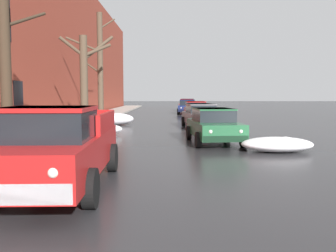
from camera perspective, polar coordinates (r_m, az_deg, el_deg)
The scene contains 15 objects.
left_sidewalk_slab at distance 19.47m, azimuth -17.79°, elevation -0.86°, with size 2.74×80.00×0.14m, color #A8A399.
brick_townhouse_facade at distance 20.42m, azimuth -23.43°, elevation 15.70°, with size 0.63×80.00×11.83m.
snow_bank_near_corner_left at distance 23.57m, azimuth -8.64°, elevation 1.08°, with size 2.54×1.41×0.78m.
snow_bank_along_left_kerb at distance 32.29m, azimuth 8.16°, elevation 2.16°, with size 1.84×1.37×0.81m.
snow_bank_near_corner_right at distance 13.15m, azimuth 16.94°, elevation -2.79°, with size 2.50×1.49×0.55m.
snow_bank_along_right_kerb at distance 17.92m, azimuth -11.80°, elevation -0.49°, with size 2.94×0.92×0.61m.
bare_tree_second_along_sidewalk at distance 11.54m, azimuth -24.52°, elevation 13.06°, with size 3.61×3.17×7.78m.
bare_tree_mid_block at distance 20.34m, azimuth -12.93°, elevation 7.59°, with size 2.62×2.30×5.36m.
bare_tree_far_down_block at distance 24.86m, azimuth -10.75°, elevation 9.15°, with size 2.95×2.21×7.37m.
pickup_truck_red_approaching_near_lane at distance 8.01m, azimuth -17.12°, elevation -3.22°, with size 2.28×5.21×1.76m.
sedan_green_parked_kerbside_close at distance 14.87m, azimuth 7.23°, elevation 0.21°, with size 2.17×4.17×1.42m.
sedan_grey_parked_kerbside_mid at distance 21.40m, azimuth 5.22°, elevation 1.71°, with size 2.24×4.39×1.42m.
sedan_red_parked_far_down_block at distance 28.59m, azimuth 4.38°, elevation 2.56°, with size 1.93×4.32×1.42m.
sedan_darkblue_queued_behind_truck at distance 36.22m, azimuth 3.08°, elevation 3.10°, with size 2.12×3.96×1.42m.
sedan_maroon_at_far_intersection at distance 42.80m, azimuth 3.05°, elevation 3.41°, with size 2.24×4.53×1.42m.
Camera 1 is at (-0.00, -0.39, 2.01)m, focal length 38.61 mm.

